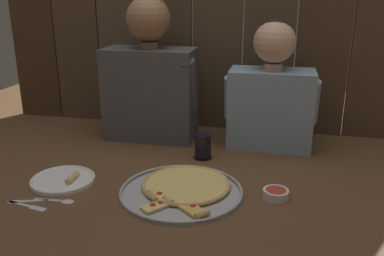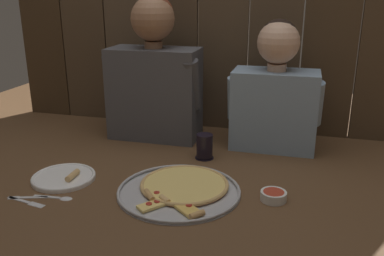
{
  "view_description": "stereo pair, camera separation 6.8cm",
  "coord_description": "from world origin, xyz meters",
  "px_view_note": "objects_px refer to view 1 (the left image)",
  "views": [
    {
      "loc": [
        0.31,
        -1.33,
        0.67
      ],
      "look_at": [
        -0.0,
        0.1,
        0.18
      ],
      "focal_mm": 38.85,
      "sensor_mm": 36.0,
      "label": 1
    },
    {
      "loc": [
        0.38,
        -1.31,
        0.67
      ],
      "look_at": [
        -0.0,
        0.1,
        0.18
      ],
      "focal_mm": 38.85,
      "sensor_mm": 36.0,
      "label": 2
    }
  ],
  "objects_px": {
    "drinking_glass": "(203,146)",
    "diner_right": "(272,90)",
    "dipping_bowl": "(276,194)",
    "diner_left": "(150,74)",
    "pizza_tray": "(183,189)",
    "dinner_plate": "(63,180)"
  },
  "relations": [
    {
      "from": "dinner_plate",
      "to": "dipping_bowl",
      "type": "relative_size",
      "value": 2.66
    },
    {
      "from": "pizza_tray",
      "to": "diner_left",
      "type": "distance_m",
      "value": 0.65
    },
    {
      "from": "dinner_plate",
      "to": "diner_right",
      "type": "bearing_deg",
      "value": 36.97
    },
    {
      "from": "pizza_tray",
      "to": "dipping_bowl",
      "type": "relative_size",
      "value": 4.89
    },
    {
      "from": "dipping_bowl",
      "to": "diner_left",
      "type": "xyz_separation_m",
      "value": [
        -0.59,
        0.5,
        0.28
      ]
    },
    {
      "from": "dipping_bowl",
      "to": "diner_left",
      "type": "height_order",
      "value": "diner_left"
    },
    {
      "from": "dinner_plate",
      "to": "diner_left",
      "type": "bearing_deg",
      "value": 72.69
    },
    {
      "from": "pizza_tray",
      "to": "diner_right",
      "type": "distance_m",
      "value": 0.63
    },
    {
      "from": "diner_left",
      "to": "dipping_bowl",
      "type": "bearing_deg",
      "value": -40.17
    },
    {
      "from": "pizza_tray",
      "to": "dinner_plate",
      "type": "height_order",
      "value": "dinner_plate"
    },
    {
      "from": "dipping_bowl",
      "to": "diner_right",
      "type": "xyz_separation_m",
      "value": [
        -0.05,
        0.5,
        0.24
      ]
    },
    {
      "from": "dipping_bowl",
      "to": "diner_left",
      "type": "distance_m",
      "value": 0.83
    },
    {
      "from": "drinking_glass",
      "to": "diner_right",
      "type": "distance_m",
      "value": 0.39
    },
    {
      "from": "pizza_tray",
      "to": "dinner_plate",
      "type": "bearing_deg",
      "value": -177.1
    },
    {
      "from": "dinner_plate",
      "to": "dipping_bowl",
      "type": "distance_m",
      "value": 0.76
    },
    {
      "from": "pizza_tray",
      "to": "diner_right",
      "type": "bearing_deg",
      "value": 62.24
    },
    {
      "from": "drinking_glass",
      "to": "diner_left",
      "type": "xyz_separation_m",
      "value": [
        -0.29,
        0.2,
        0.25
      ]
    },
    {
      "from": "dinner_plate",
      "to": "diner_left",
      "type": "xyz_separation_m",
      "value": [
        0.17,
        0.54,
        0.29
      ]
    },
    {
      "from": "pizza_tray",
      "to": "drinking_glass",
      "type": "height_order",
      "value": "drinking_glass"
    },
    {
      "from": "pizza_tray",
      "to": "diner_right",
      "type": "relative_size",
      "value": 0.77
    },
    {
      "from": "pizza_tray",
      "to": "diner_left",
      "type": "bearing_deg",
      "value": 118.11
    },
    {
      "from": "drinking_glass",
      "to": "dinner_plate",
      "type": "bearing_deg",
      "value": -143.64
    }
  ]
}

